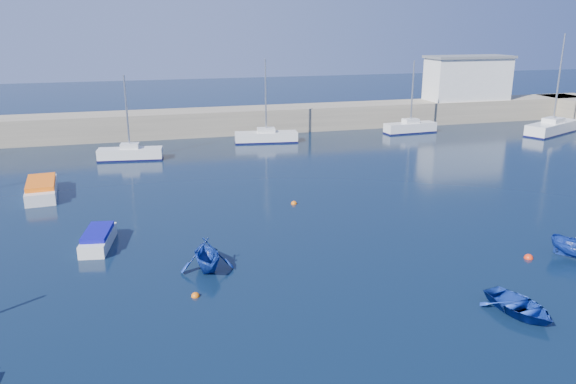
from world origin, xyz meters
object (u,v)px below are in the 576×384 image
object	(u,v)px
sailboat_8	(552,127)
motorboat_2	(42,188)
dinghy_center	(520,306)
harbor_office	(468,79)
motorboat_1	(98,238)
sailboat_7	(410,127)
sailboat_6	(266,137)
dinghy_left	(206,255)
sailboat_5	(130,153)

from	to	relation	value
sailboat_8	motorboat_2	bearing A→B (deg)	76.07
dinghy_center	sailboat_8	bearing A→B (deg)	38.19
harbor_office	motorboat_2	distance (m)	50.82
sailboat_8	motorboat_1	size ratio (longest dim) A/B	2.68
sailboat_7	sailboat_8	size ratio (longest dim) A/B	0.74
sailboat_6	motorboat_1	size ratio (longest dim) A/B	2.09
harbor_office	dinghy_left	distance (m)	51.50
sailboat_5	dinghy_center	world-z (taller)	sailboat_5
motorboat_2	dinghy_left	xyz separation A→B (m)	(9.46, -15.52, 0.27)
sailboat_5	sailboat_8	size ratio (longest dim) A/B	0.70
harbor_office	dinghy_center	bearing A→B (deg)	-119.98
sailboat_6	dinghy_left	world-z (taller)	sailboat_6
sailboat_7	sailboat_5	bearing A→B (deg)	95.10
sailboat_5	dinghy_center	distance (m)	36.36
harbor_office	sailboat_7	xyz separation A→B (m)	(-10.38, -5.62, -4.48)
harbor_office	sailboat_8	size ratio (longest dim) A/B	0.94
sailboat_6	dinghy_left	bearing A→B (deg)	168.65
sailboat_8	dinghy_center	size ratio (longest dim) A/B	3.26
sailboat_5	sailboat_8	distance (m)	44.82
sailboat_8	dinghy_left	xyz separation A→B (m)	(-41.50, -25.28, 0.11)
harbor_office	sailboat_5	xyz separation A→B (m)	(-40.36, -10.47, -4.51)
sailboat_6	motorboat_2	distance (m)	23.91
sailboat_7	dinghy_left	world-z (taller)	sailboat_7
motorboat_2	dinghy_left	bearing A→B (deg)	-63.37
motorboat_1	dinghy_left	xyz separation A→B (m)	(5.26, -4.66, 0.36)
sailboat_7	sailboat_6	bearing A→B (deg)	88.17
sailboat_5	dinghy_center	size ratio (longest dim) A/B	2.28
harbor_office	motorboat_2	size ratio (longest dim) A/B	1.78
dinghy_center	dinghy_left	world-z (taller)	dinghy_left
sailboat_7	dinghy_center	xyz separation A→B (m)	(-14.69, -37.84, -0.28)
harbor_office	sailboat_7	size ratio (longest dim) A/B	1.28
harbor_office	motorboat_1	world-z (taller)	harbor_office
dinghy_center	sailboat_5	bearing A→B (deg)	104.70
sailboat_5	motorboat_1	xyz separation A→B (m)	(-1.94, -20.40, -0.15)
sailboat_6	motorboat_2	world-z (taller)	sailboat_6
sailboat_7	motorboat_2	xyz separation A→B (m)	(-36.12, -14.39, -0.09)
harbor_office	dinghy_left	bearing A→B (deg)	-136.19
sailboat_6	dinghy_left	xyz separation A→B (m)	(-10.10, -29.25, 0.21)
sailboat_8	dinghy_left	distance (m)	48.59
motorboat_2	dinghy_center	xyz separation A→B (m)	(21.42, -23.45, -0.19)
sailboat_5	sailboat_7	distance (m)	30.37
sailboat_6	dinghy_left	distance (m)	30.95
harbor_office	sailboat_5	world-z (taller)	harbor_office
harbor_office	sailboat_8	xyz separation A→B (m)	(4.47, -10.24, -4.41)
harbor_office	motorboat_1	size ratio (longest dim) A/B	2.53
sailboat_8	motorboat_1	bearing A→B (deg)	89.02
motorboat_2	harbor_office	bearing A→B (deg)	18.54
harbor_office	sailboat_5	distance (m)	41.94
sailboat_8	motorboat_1	world-z (taller)	sailboat_8
sailboat_6	motorboat_1	xyz separation A→B (m)	(-15.36, -24.60, -0.15)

